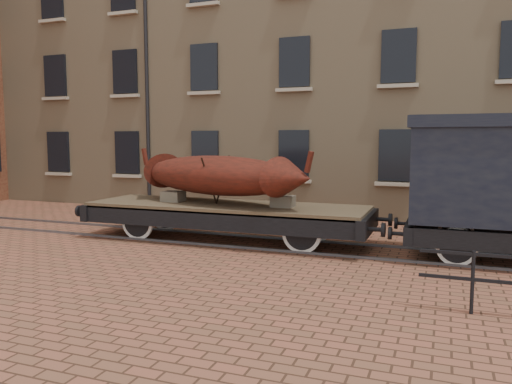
% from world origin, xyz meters
% --- Properties ---
extents(ground, '(90.00, 90.00, 0.00)m').
position_xyz_m(ground, '(0.00, 0.00, 0.00)').
color(ground, brown).
extents(warehouse_cream, '(40.00, 10.19, 14.00)m').
position_xyz_m(warehouse_cream, '(3.00, 9.99, 7.00)').
color(warehouse_cream, tan).
rests_on(warehouse_cream, ground).
extents(rail_track, '(30.00, 1.52, 0.06)m').
position_xyz_m(rail_track, '(0.00, 0.00, 0.03)').
color(rail_track, '#59595E').
rests_on(rail_track, ground).
extents(flatcar_wagon, '(8.49, 2.30, 1.28)m').
position_xyz_m(flatcar_wagon, '(-2.91, 0.00, 0.80)').
color(flatcar_wagon, '#4E4130').
rests_on(flatcar_wagon, ground).
extents(iron_boat, '(5.94, 3.12, 1.46)m').
position_xyz_m(iron_boat, '(-3.19, -0.00, 1.77)').
color(iron_boat, '#5B1A10').
rests_on(iron_boat, flatcar_wagon).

